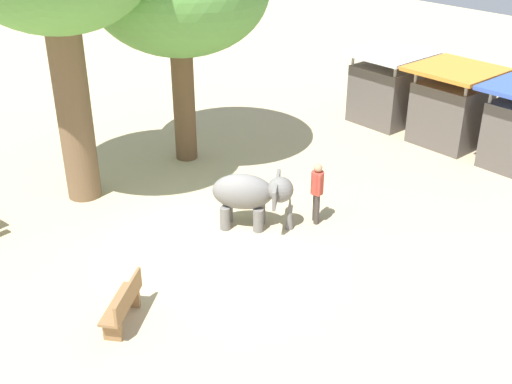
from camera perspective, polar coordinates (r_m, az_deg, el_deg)
The scene contains 6 objects.
ground_plane at distance 15.34m, azimuth -4.43°, elevation -4.39°, with size 60.00×60.00×0.00m, color tan.
elephant at distance 15.45m, azimuth -0.44°, elevation -0.20°, with size 1.92×1.88×1.41m.
person_handler at distance 15.71m, azimuth 5.53°, elevation 0.32°, with size 0.43×0.33×1.62m.
wooden_bench at distance 12.72m, azimuth -11.84°, elevation -9.82°, with size 1.20×1.33×0.88m.
market_stall_white at distance 22.67m, azimuth 11.65°, elevation 8.93°, with size 2.50×2.50×2.52m.
market_stall_orange at distance 21.28m, azimuth 17.15°, elevation 7.09°, with size 2.50×2.50×2.52m.
Camera 1 is at (10.62, -7.66, 7.98)m, focal length 44.33 mm.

